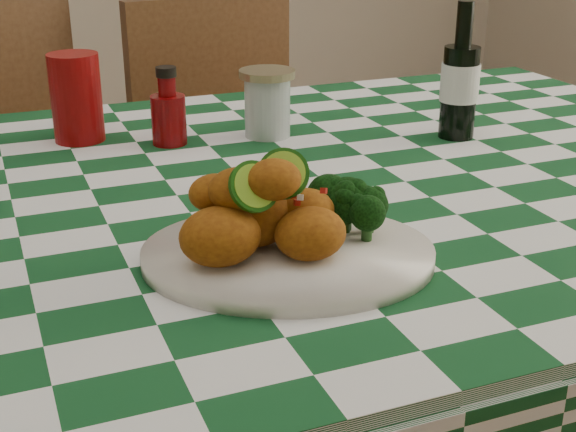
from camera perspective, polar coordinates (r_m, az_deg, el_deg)
name	(u,v)px	position (r m, az deg, el deg)	size (l,w,h in m)	color
dining_table	(255,423)	(1.29, -2.39, -14.50)	(1.66, 1.06, 0.79)	#124720
plate	(288,255)	(0.87, 0.00, -2.82)	(0.32, 0.25, 0.02)	silver
fried_chicken_pile	(270,206)	(0.84, -1.27, 0.71)	(0.16, 0.12, 0.10)	#96520E
broccoli_side	(357,207)	(0.89, 4.95, 0.61)	(0.08, 0.08, 0.06)	black
red_tumbler	(76,98)	(1.32, -14.82, 8.13)	(0.08, 0.08, 0.14)	#7D0607
ketchup_bottle	(168,106)	(1.28, -8.53, 7.75)	(0.05, 0.05, 0.12)	#660506
mason_jar	(267,103)	(1.31, -1.48, 8.02)	(0.09, 0.09, 0.11)	#B2BCBA
beer_bottle	(461,71)	(1.32, 12.19, 10.05)	(0.06, 0.06, 0.22)	black
wooden_chair_left	(44,231)	(1.79, -16.97, -1.00)	(0.44, 0.46, 0.97)	#472814
wooden_chair_right	(249,204)	(1.92, -2.77, 0.88)	(0.42, 0.44, 0.93)	#472814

